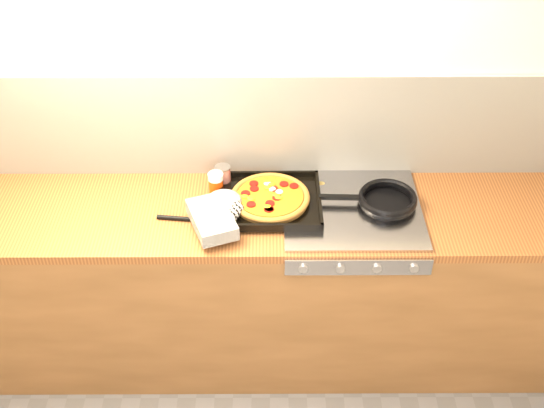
{
  "coord_description": "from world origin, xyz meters",
  "views": [
    {
      "loc": [
        0.09,
        -1.22,
        2.76
      ],
      "look_at": [
        0.1,
        1.08,
        0.95
      ],
      "focal_mm": 45.0,
      "sensor_mm": 36.0,
      "label": 1
    }
  ],
  "objects_px": {
    "frying_pan": "(386,200)",
    "juice_glass": "(216,184)",
    "tomato_can": "(223,176)",
    "pizza_on_tray": "(254,203)"
  },
  "relations": [
    {
      "from": "pizza_on_tray",
      "to": "juice_glass",
      "type": "bearing_deg",
      "value": 144.42
    },
    {
      "from": "juice_glass",
      "to": "frying_pan",
      "type": "bearing_deg",
      "value": -7.08
    },
    {
      "from": "frying_pan",
      "to": "tomato_can",
      "type": "xyz_separation_m",
      "value": [
        -0.72,
        0.16,
        0.01
      ]
    },
    {
      "from": "pizza_on_tray",
      "to": "tomato_can",
      "type": "bearing_deg",
      "value": 126.84
    },
    {
      "from": "pizza_on_tray",
      "to": "tomato_can",
      "type": "relative_size",
      "value": 5.75
    },
    {
      "from": "frying_pan",
      "to": "juice_glass",
      "type": "height_order",
      "value": "juice_glass"
    },
    {
      "from": "pizza_on_tray",
      "to": "frying_pan",
      "type": "bearing_deg",
      "value": 2.94
    },
    {
      "from": "frying_pan",
      "to": "juice_glass",
      "type": "bearing_deg",
      "value": 172.92
    },
    {
      "from": "pizza_on_tray",
      "to": "tomato_can",
      "type": "xyz_separation_m",
      "value": [
        -0.14,
        0.19,
        0.0
      ]
    },
    {
      "from": "tomato_can",
      "to": "pizza_on_tray",
      "type": "bearing_deg",
      "value": -53.16
    }
  ]
}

